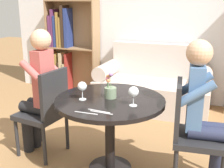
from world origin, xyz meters
TOP-DOWN VIEW (x-y plane):
  - back_wall at (0.00, 2.17)m, footprint 5.20×0.05m
  - round_table at (0.00, 0.00)m, footprint 0.96×0.96m
  - couch at (0.00, 1.74)m, footprint 1.61×0.80m
  - bookshelf_left at (-1.56, 2.00)m, footprint 0.87×0.28m
  - chair_left at (-0.70, 0.04)m, footprint 0.47×0.47m
  - chair_right at (0.70, 0.07)m, footprint 0.47×0.47m
  - person_left at (-0.78, 0.06)m, footprint 0.44×0.37m
  - person_right at (0.78, 0.09)m, footprint 0.44×0.37m
  - wine_glass_left at (-0.21, -0.10)m, footprint 0.08×0.08m
  - wine_glass_right at (0.24, -0.09)m, footprint 0.09×0.09m
  - flower_vase at (-0.01, 0.03)m, footprint 0.11×0.11m
  - knife_left_setting at (0.03, -0.30)m, footprint 0.19×0.03m
  - fork_left_setting at (-0.05, -0.37)m, footprint 0.19×0.02m
  - knife_right_setting at (0.05, -0.32)m, footprint 0.19×0.02m

SIDE VIEW (x-z plane):
  - couch at x=0.00m, z-range -0.15..0.77m
  - chair_left at x=-0.70m, z-range 0.04..0.94m
  - chair_right at x=0.70m, z-range 0.04..0.94m
  - round_table at x=0.00m, z-range 0.22..0.92m
  - person_right at x=0.78m, z-range 0.04..1.29m
  - person_left at x=-0.78m, z-range 0.03..1.31m
  - knife_left_setting at x=0.03m, z-range 0.71..0.71m
  - fork_left_setting at x=-0.05m, z-range 0.71..0.71m
  - knife_right_setting at x=0.05m, z-range 0.71..0.71m
  - bookshelf_left at x=-1.56m, z-range -0.03..1.51m
  - flower_vase at x=-0.01m, z-range 0.66..0.89m
  - wine_glass_right at x=0.24m, z-range 0.74..0.90m
  - wine_glass_left at x=-0.21m, z-range 0.74..0.90m
  - back_wall at x=0.00m, z-range 0.00..2.70m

